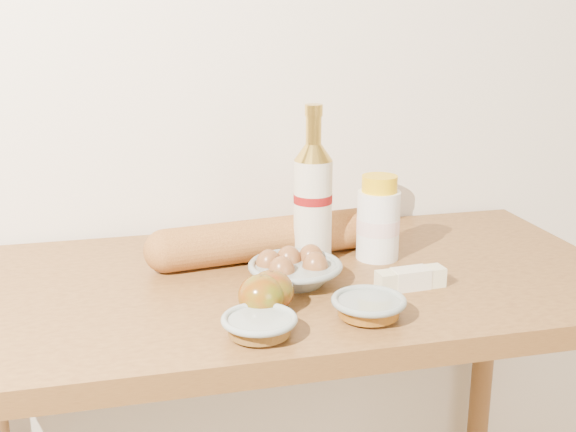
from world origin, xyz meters
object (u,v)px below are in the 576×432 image
at_px(bourbon_bottle, 313,199).
at_px(egg_bowl, 294,269).
at_px(baguette, 270,238).
at_px(table, 284,340).
at_px(cream_bottle, 378,220).

xyz_separation_m(bourbon_bottle, egg_bowl, (-0.06, -0.10, -0.09)).
bearing_deg(baguette, table, -95.28).
distance_m(bourbon_bottle, egg_bowl, 0.15).
height_order(bourbon_bottle, cream_bottle, bourbon_bottle).
xyz_separation_m(cream_bottle, egg_bowl, (-0.18, -0.08, -0.05)).
bearing_deg(table, egg_bowl, -68.52).
distance_m(table, baguette, 0.19).
bearing_deg(cream_bottle, baguette, 150.06).
bearing_deg(bourbon_bottle, cream_bottle, 11.91).
relative_size(bourbon_bottle, egg_bowl, 1.60).
xyz_separation_m(egg_bowl, baguette, (-0.02, 0.13, 0.02)).
xyz_separation_m(table, cream_bottle, (0.19, 0.05, 0.20)).
bearing_deg(cream_bottle, table, 178.74).
distance_m(cream_bottle, egg_bowl, 0.21).
relative_size(table, cream_bottle, 7.54).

